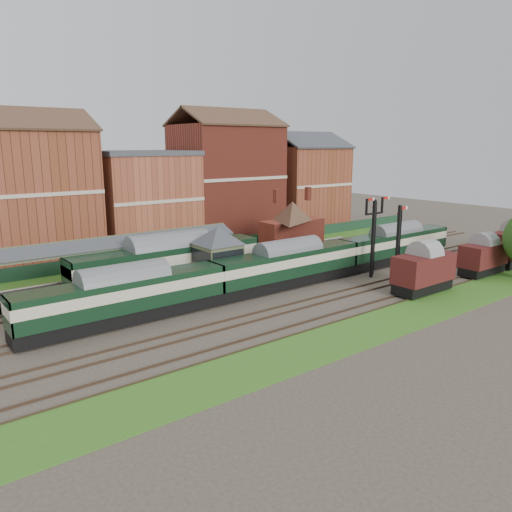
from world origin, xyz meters
TOP-DOWN VIEW (x-y plane):
  - ground at (0.00, 0.00)m, footprint 160.00×160.00m
  - grass_back at (0.00, 16.00)m, footprint 90.00×4.50m
  - grass_front at (0.00, -12.00)m, footprint 90.00×5.00m
  - fence at (0.00, 18.00)m, footprint 90.00×0.12m
  - platform at (-5.00, 9.75)m, footprint 55.00×3.40m
  - signal_box at (-3.00, 3.25)m, footprint 5.40×5.40m
  - brick_hut at (5.00, 3.25)m, footprint 3.20×2.64m
  - station_building at (12.00, 9.75)m, footprint 8.10×8.10m
  - canopy at (-11.00, 9.75)m, footprint 26.00×3.89m
  - semaphore_bracket at (12.04, -2.50)m, footprint 3.60×0.25m
  - semaphore_siding at (10.02, -7.00)m, footprint 1.23×0.25m
  - town_backdrop at (-0.18, 25.00)m, footprint 69.00×10.00m
  - dmu_train at (2.82, 0.00)m, footprint 49.21×2.59m
  - platform_railcar at (-6.35, 6.50)m, footprint 18.96×2.99m
  - goods_van_a at (11.35, -9.00)m, footprint 6.26×2.71m
  - goods_van_b at (21.86, -9.00)m, footprint 5.72×2.48m

SIDE VIEW (x-z plane):
  - ground at x=0.00m, z-range 0.00..0.00m
  - grass_back at x=0.00m, z-range 0.00..0.06m
  - grass_front at x=0.00m, z-range 0.00..0.06m
  - platform at x=-5.00m, z-range 0.00..1.00m
  - fence at x=0.00m, z-range 0.00..1.50m
  - brick_hut at x=5.00m, z-range -0.28..2.67m
  - goods_van_b at x=21.86m, z-range 0.25..3.72m
  - goods_van_a at x=11.35m, z-range 0.25..4.05m
  - dmu_train at x=2.82m, z-range 0.34..4.12m
  - platform_railcar at x=-6.35m, z-range 0.36..4.73m
  - signal_box at x=-3.00m, z-range 0.19..6.19m
  - station_building at x=12.00m, z-range 1.01..6.91m
  - semaphore_siding at x=10.02m, z-range 0.16..8.16m
  - canopy at x=-11.00m, z-range 2.54..6.62m
  - semaphore_bracket at x=12.04m, z-range 0.54..8.72m
  - town_backdrop at x=-0.18m, z-range -1.00..15.00m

